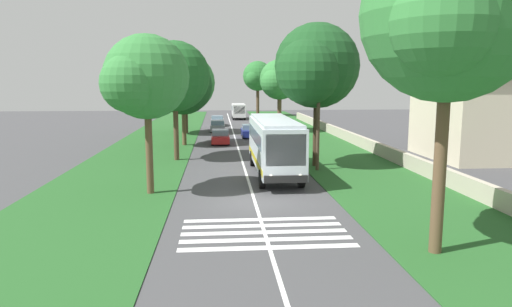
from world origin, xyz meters
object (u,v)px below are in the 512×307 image
object	(u,v)px
trailing_car_3	(217,121)
roadside_tree_right_0	(314,68)
roadside_tree_left_2	(181,87)
roadside_tree_right_2	(445,19)
trailing_car_2	(218,126)
roadside_tree_left_0	(183,84)
trailing_car_0	(220,137)
roadside_tree_left_3	(144,80)
coach_bus	(274,143)
roadside_tree_right_1	(257,77)
roadside_building	(488,115)
trailing_minibus_0	(239,110)
utility_pole	(318,111)
trailing_car_1	(249,131)
roadside_tree_left_1	(174,78)
roadside_tree_right_3	(278,81)

from	to	relation	value
trailing_car_3	roadside_tree_right_0	world-z (taller)	roadside_tree_right_0
roadside_tree_left_2	roadside_tree_right_2	world-z (taller)	roadside_tree_right_2
trailing_car_3	roadside_tree_right_2	bearing A→B (deg)	-171.34
trailing_car_2	roadside_tree_left_0	distance (m)	6.85
roadside_tree_right_2	trailing_car_0	bearing A→B (deg)	13.40
trailing_car_2	roadside_tree_right_2	distance (m)	43.86
trailing_car_2	roadside_tree_right_0	size ratio (longest dim) A/B	0.42
roadside_tree_left_3	roadside_tree_right_2	xyz separation A→B (m)	(-9.96, -11.48, 1.95)
coach_bus	roadside_tree_left_2	size ratio (longest dim) A/B	1.31
trailing_car_2	roadside_tree_right_1	world-z (taller)	roadside_tree_right_1
coach_bus	roadside_tree_right_0	distance (m)	6.48
trailing_car_3	roadside_building	world-z (taller)	roadside_building
trailing_car_0	trailing_car_2	world-z (taller)	same
roadside_tree_right_1	roadside_tree_right_2	world-z (taller)	roadside_tree_right_2
roadside_tree_right_1	roadside_tree_right_2	xyz separation A→B (m)	(-68.88, -0.51, 1.10)
coach_bus	trailing_car_3	world-z (taller)	coach_bus
roadside_tree_left_2	roadside_building	world-z (taller)	roadside_tree_left_2
roadside_tree_right_2	trailing_minibus_0	bearing A→B (deg)	3.83
roadside_tree_left_3	roadside_tree_right_1	xyz separation A→B (m)	(58.92, -10.97, 0.84)
coach_bus	roadside_tree_right_0	bearing A→B (deg)	-48.66
trailing_car_2	trailing_car_3	world-z (taller)	same
utility_pole	trailing_minibus_0	bearing A→B (deg)	4.21
trailing_car_3	trailing_car_1	bearing A→B (deg)	-165.95
trailing_car_3	roadside_tree_right_1	world-z (taller)	roadside_tree_right_1
roadside_tree_left_1	trailing_car_0	bearing A→B (deg)	-20.30
trailing_car_0	utility_pole	world-z (taller)	utility_pole
roadside_tree_left_3	utility_pole	world-z (taller)	roadside_tree_left_3
roadside_tree_left_2	roadside_tree_right_1	bearing A→B (deg)	-15.17
roadside_building	trailing_car_3	bearing A→B (deg)	35.60
roadside_tree_right_2	trailing_car_1	bearing A→B (deg)	6.47
trailing_car_3	roadside_tree_left_1	bearing A→B (deg)	173.66
roadside_tree_right_2	utility_pole	size ratio (longest dim) A/B	1.42
trailing_car_1	roadside_tree_left_2	world-z (taller)	roadside_tree_left_2
trailing_car_0	roadside_tree_right_2	world-z (taller)	roadside_tree_right_2
coach_bus	roadside_tree_right_0	size ratio (longest dim) A/B	1.09
roadside_tree_left_2	roadside_tree_right_1	distance (m)	40.44
trailing_car_0	trailing_car_2	size ratio (longest dim) A/B	1.00
trailing_car_2	roadside_tree_right_3	size ratio (longest dim) A/B	0.49
coach_bus	roadside_tree_right_2	size ratio (longest dim) A/B	0.99
trailing_car_3	roadside_building	distance (m)	37.46
trailing_car_2	trailing_minibus_0	size ratio (longest dim) A/B	0.72
trailing_car_1	roadside_building	xyz separation A→B (m)	(-15.97, -18.14, 2.85)
trailing_car_1	roadside_building	world-z (taller)	roadside_building
coach_bus	roadside_tree_left_3	xyz separation A→B (m)	(-4.72, 7.52, 4.07)
trailing_car_1	roadside_tree_right_2	xyz separation A→B (m)	(-36.22, -4.11, 7.50)
trailing_car_1	roadside_building	bearing A→B (deg)	-131.36
trailing_car_0	roadside_tree_left_1	xyz separation A→B (m)	(-9.70, 3.59, 5.73)
roadside_tree_left_2	roadside_tree_left_3	size ratio (longest dim) A/B	0.99
trailing_minibus_0	roadside_tree_right_3	distance (m)	21.93
roadside_tree_left_2	roadside_tree_right_3	size ratio (longest dim) A/B	0.97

